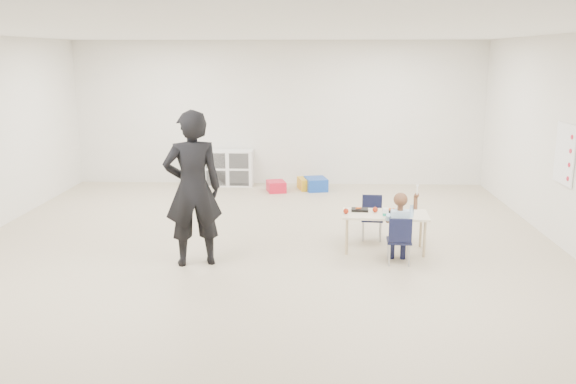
{
  "coord_description": "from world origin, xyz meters",
  "views": [
    {
      "loc": [
        0.66,
        -7.44,
        2.53
      ],
      "look_at": [
        0.36,
        -0.04,
        0.85
      ],
      "focal_mm": 38.0,
      "sensor_mm": 36.0,
      "label": 1
    }
  ],
  "objects_px": {
    "table": "(385,232)",
    "child": "(400,226)",
    "adult": "(193,189)",
    "chair_near": "(399,240)",
    "cubby_shelf": "(217,168)"
  },
  "relations": [
    {
      "from": "table",
      "to": "adult",
      "type": "bearing_deg",
      "value": -161.93
    },
    {
      "from": "chair_near",
      "to": "cubby_shelf",
      "type": "height_order",
      "value": "cubby_shelf"
    },
    {
      "from": "table",
      "to": "cubby_shelf",
      "type": "bearing_deg",
      "value": 128.73
    },
    {
      "from": "table",
      "to": "chair_near",
      "type": "height_order",
      "value": "chair_near"
    },
    {
      "from": "table",
      "to": "chair_near",
      "type": "xyz_separation_m",
      "value": [
        0.12,
        -0.5,
        0.05
      ]
    },
    {
      "from": "table",
      "to": "child",
      "type": "height_order",
      "value": "child"
    },
    {
      "from": "child",
      "to": "chair_near",
      "type": "bearing_deg",
      "value": 0.0
    },
    {
      "from": "chair_near",
      "to": "adult",
      "type": "height_order",
      "value": "adult"
    },
    {
      "from": "table",
      "to": "adult",
      "type": "relative_size",
      "value": 0.6
    },
    {
      "from": "table",
      "to": "adult",
      "type": "xyz_separation_m",
      "value": [
        -2.39,
        -0.61,
        0.69
      ]
    },
    {
      "from": "adult",
      "to": "child",
      "type": "bearing_deg",
      "value": 165.65
    },
    {
      "from": "table",
      "to": "chair_near",
      "type": "bearing_deg",
      "value": -73.17
    },
    {
      "from": "chair_near",
      "to": "child",
      "type": "bearing_deg",
      "value": 0.0
    },
    {
      "from": "chair_near",
      "to": "child",
      "type": "relative_size",
      "value": 0.63
    },
    {
      "from": "cubby_shelf",
      "to": "adult",
      "type": "bearing_deg",
      "value": -84.71
    }
  ]
}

